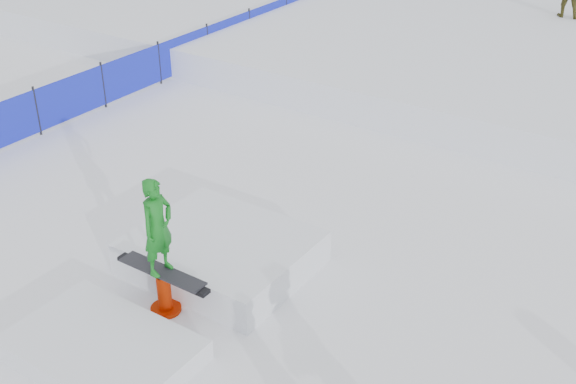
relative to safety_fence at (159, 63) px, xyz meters
The scene contains 4 objects.
ground 9.28m from the safety_fence, 45.44° to the right, with size 120.00×120.00×0.00m, color white.
snow_midrise 11.43m from the safety_fence, 55.34° to the left, with size 50.00×18.00×0.80m, color white.
safety_fence is the anchor object (origin of this frame).
jib_rail_feature 8.95m from the safety_fence, 44.35° to the right, with size 2.60×4.40×2.11m.
Camera 1 is at (5.93, -6.06, 6.47)m, focal length 45.00 mm.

